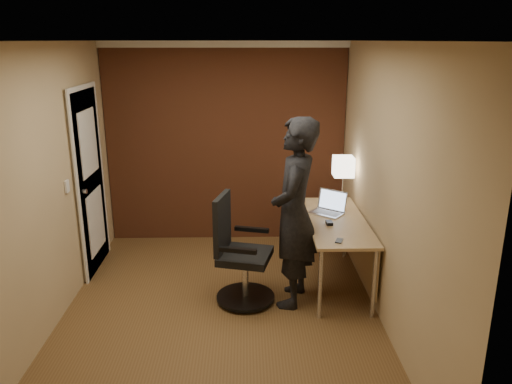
# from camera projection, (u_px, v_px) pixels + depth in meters

# --- Properties ---
(room) EXTENTS (4.00, 4.00, 4.00)m
(room) POSITION_uv_depth(u_px,v_px,m) (201.00, 142.00, 5.83)
(room) COLOR brown
(room) RESTS_ON ground
(desk) EXTENTS (0.60, 1.50, 0.73)m
(desk) POSITION_uv_depth(u_px,v_px,m) (343.00, 231.00, 5.19)
(desk) COLOR tan
(desk) RESTS_ON ground
(desk_lamp) EXTENTS (0.22, 0.22, 0.54)m
(desk_lamp) POSITION_uv_depth(u_px,v_px,m) (343.00, 167.00, 5.57)
(desk_lamp) COLOR silver
(desk_lamp) RESTS_ON desk
(laptop) EXTENTS (0.42, 0.41, 0.23)m
(laptop) POSITION_uv_depth(u_px,v_px,m) (329.00, 207.00, 5.35)
(laptop) COLOR silver
(laptop) RESTS_ON desk
(mouse) EXTENTS (0.07, 0.10, 0.03)m
(mouse) POSITION_uv_depth(u_px,v_px,m) (329.00, 223.00, 5.01)
(mouse) COLOR black
(mouse) RESTS_ON desk
(phone) EXTENTS (0.10, 0.13, 0.01)m
(phone) POSITION_uv_depth(u_px,v_px,m) (339.00, 241.00, 4.59)
(phone) COLOR black
(phone) RESTS_ON desk
(office_chair) EXTENTS (0.59, 0.66, 1.07)m
(office_chair) POSITION_uv_depth(u_px,v_px,m) (238.00, 257.00, 4.88)
(office_chair) COLOR black
(office_chair) RESTS_ON ground
(person) EXTENTS (0.60, 0.76, 1.85)m
(person) POSITION_uv_depth(u_px,v_px,m) (294.00, 214.00, 4.75)
(person) COLOR black
(person) RESTS_ON ground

